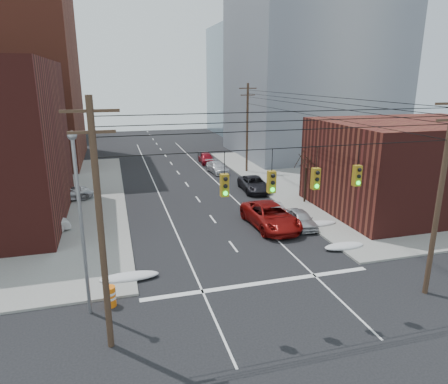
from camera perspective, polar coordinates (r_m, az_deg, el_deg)
ground at (r=19.19m, az=12.68°, el=-21.68°), size 160.00×160.00×0.00m
sidewalk_ne at (r=54.35m, az=24.58°, el=2.28°), size 40.00×40.00×0.15m
building_brick_far at (r=89.22m, az=-27.99°, el=10.57°), size 22.00×18.00×12.00m
building_office at (r=64.45m, az=12.30°, el=16.44°), size 22.00×20.00×25.00m
building_glass at (r=89.02m, az=5.39°, el=15.53°), size 20.00×18.00×22.00m
building_storefront at (r=39.65m, az=25.29°, el=3.39°), size 16.00×12.00×8.00m
utility_pole_left at (r=17.19m, az=-17.25°, el=-4.56°), size 2.20×0.28×11.00m
utility_pole_right at (r=23.66m, az=28.49°, el=-0.23°), size 2.20×0.28×11.00m
utility_pole_far at (r=50.22m, az=3.34°, el=9.31°), size 2.20×0.28×11.00m
traffic_signals at (r=18.48m, az=9.98°, el=1.85°), size 17.00×0.42×2.02m
street_light at (r=20.17m, az=-19.90°, el=-2.50°), size 0.44×0.44×9.32m
bare_tree at (r=38.56m, az=11.56°, el=1.73°), size 2.09×2.20×4.93m
snow_nw at (r=24.92m, az=-13.38°, el=-11.69°), size 3.50×1.08×0.42m
snow_ne at (r=29.55m, az=16.79°, el=-7.42°), size 3.00×1.08×0.42m
snow_east_far at (r=33.13m, az=12.67°, el=-4.54°), size 4.00×1.08×0.42m
red_pickup at (r=32.30m, az=6.65°, el=-3.42°), size 3.40×6.83×1.86m
parked_car_a at (r=32.77m, az=10.93°, el=-3.79°), size 1.75×4.04×1.36m
parked_car_b at (r=33.74m, az=7.07°, el=-2.95°), size 1.76×4.47×1.45m
parked_car_c at (r=42.43m, az=4.34°, el=1.14°), size 2.88×5.66×1.53m
parked_car_d at (r=50.70m, az=-0.99°, el=3.55°), size 2.36×4.88×1.37m
parked_car_e at (r=56.32m, az=-2.53°, el=4.86°), size 1.99×4.50×1.50m
parked_car_f at (r=57.59m, az=-2.83°, el=5.02°), size 1.64×4.12×1.33m
lot_car_a at (r=33.52m, az=-24.32°, el=-4.37°), size 3.92×2.30×1.22m
lot_car_b at (r=41.68m, az=-21.58°, el=-0.11°), size 5.41×3.24×1.41m
construction_barrel at (r=22.46m, az=-15.99°, el=-14.11°), size 0.74×0.74×1.11m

